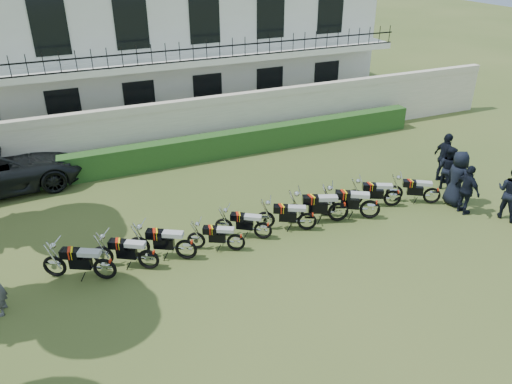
# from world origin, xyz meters

# --- Properties ---
(ground) EXTENTS (100.00, 100.00, 0.00)m
(ground) POSITION_xyz_m (0.00, 0.00, 0.00)
(ground) COLOR #3E5321
(ground) RESTS_ON ground
(perimeter_wall) EXTENTS (30.00, 0.35, 2.30)m
(perimeter_wall) POSITION_xyz_m (0.00, 8.00, 1.17)
(perimeter_wall) COLOR #EEE0C8
(perimeter_wall) RESTS_ON ground
(hedge) EXTENTS (18.00, 0.60, 1.00)m
(hedge) POSITION_xyz_m (1.00, 7.20, 0.50)
(hedge) COLOR #244518
(hedge) RESTS_ON ground
(building) EXTENTS (20.40, 9.60, 7.40)m
(building) POSITION_xyz_m (0.00, 13.96, 3.71)
(building) COLOR white
(building) RESTS_ON ground
(motorcycle_0) EXTENTS (1.80, 1.04, 1.08)m
(motorcycle_0) POSITION_xyz_m (-4.48, 0.70, 0.50)
(motorcycle_0) COLOR black
(motorcycle_0) RESTS_ON ground
(motorcycle_1) EXTENTS (1.66, 1.06, 1.03)m
(motorcycle_1) POSITION_xyz_m (-3.34, 0.71, 0.47)
(motorcycle_1) COLOR black
(motorcycle_1) RESTS_ON ground
(motorcycle_2) EXTENTS (1.75, 1.06, 1.07)m
(motorcycle_2) POSITION_xyz_m (-2.28, 0.75, 0.49)
(motorcycle_2) COLOR black
(motorcycle_2) RESTS_ON ground
(motorcycle_3) EXTENTS (1.52, 0.88, 0.92)m
(motorcycle_3) POSITION_xyz_m (-0.86, 0.60, 0.42)
(motorcycle_3) COLOR black
(motorcycle_3) RESTS_ON ground
(motorcycle_4) EXTENTS (1.49, 1.04, 0.95)m
(motorcycle_4) POSITION_xyz_m (0.10, 0.87, 0.44)
(motorcycle_4) COLOR black
(motorcycle_4) RESTS_ON ground
(motorcycle_5) EXTENTS (1.70, 0.95, 1.01)m
(motorcycle_5) POSITION_xyz_m (1.53, 0.78, 0.47)
(motorcycle_5) COLOR black
(motorcycle_5) RESTS_ON ground
(motorcycle_6) EXTENTS (1.97, 0.91, 1.13)m
(motorcycle_6) POSITION_xyz_m (2.68, 0.86, 0.52)
(motorcycle_6) COLOR black
(motorcycle_6) RESTS_ON ground
(motorcycle_7) EXTENTS (1.79, 1.14, 1.11)m
(motorcycle_7) POSITION_xyz_m (3.70, 0.61, 0.51)
(motorcycle_7) COLOR black
(motorcycle_7) RESTS_ON ground
(motorcycle_8) EXTENTS (1.69, 0.92, 1.00)m
(motorcycle_8) POSITION_xyz_m (4.85, 0.99, 0.46)
(motorcycle_8) COLOR black
(motorcycle_8) RESTS_ON ground
(motorcycle_9) EXTENTS (1.57, 1.03, 0.98)m
(motorcycle_9) POSITION_xyz_m (6.19, 0.63, 0.45)
(motorcycle_9) COLOR black
(motorcycle_9) RESTS_ON ground
(officer_1) EXTENTS (0.89, 1.03, 1.84)m
(officer_1) POSITION_xyz_m (7.76, -1.04, 0.92)
(officer_1) COLOR black
(officer_1) RESTS_ON ground
(officer_2) EXTENTS (0.43, 0.99, 1.67)m
(officer_2) POSITION_xyz_m (6.73, -0.28, 0.84)
(officer_2) COLOR black
(officer_2) RESTS_ON ground
(officer_3) EXTENTS (0.62, 0.94, 1.90)m
(officer_3) POSITION_xyz_m (6.87, 0.34, 0.95)
(officer_3) COLOR black
(officer_3) RESTS_ON ground
(officer_4) EXTENTS (0.73, 0.87, 1.60)m
(officer_4) POSITION_xyz_m (7.43, 1.33, 0.80)
(officer_4) COLOR black
(officer_4) RESTS_ON ground
(officer_5) EXTENTS (0.54, 1.13, 1.87)m
(officer_5) POSITION_xyz_m (7.69, 1.83, 0.93)
(officer_5) COLOR black
(officer_5) RESTS_ON ground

